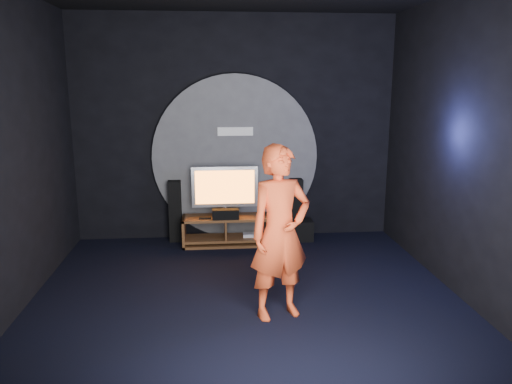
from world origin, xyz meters
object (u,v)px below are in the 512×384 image
subwoofer (303,230)px  player (280,233)px  tower_speaker_left (175,211)px  tower_speaker_right (296,209)px  tv (225,189)px  media_console (226,232)px

subwoofer → player: player is taller
tower_speaker_left → player: 3.04m
tower_speaker_right → player: bearing=-103.2°
tv → tower_speaker_left: (-0.78, 0.20, -0.38)m
tower_speaker_left → tower_speaker_right: size_ratio=1.00×
tower_speaker_left → subwoofer: 2.05m
player → tower_speaker_left: bearing=96.3°
tower_speaker_left → subwoofer: size_ratio=2.96×
media_console → tower_speaker_left: bearing=161.1°
media_console → tv: size_ratio=1.30×
player → tower_speaker_right: bearing=57.8°
subwoofer → player: (-0.73, -2.57, 0.77)m
tower_speaker_right → player: size_ratio=0.52×
tower_speaker_left → player: (1.28, -2.72, 0.45)m
tower_speaker_left → subwoofer: bearing=-4.3°
media_console → player: bearing=-78.5°
tower_speaker_left → subwoofer: tower_speaker_left is taller
tv → subwoofer: bearing=2.3°
media_console → player: size_ratio=0.71×
tv → subwoofer: 1.43m
subwoofer → media_console: bearing=-174.5°
tv → tower_speaker_left: bearing=165.5°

